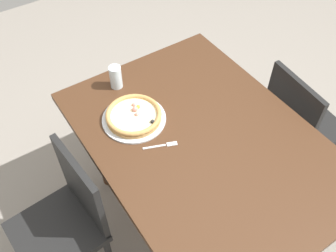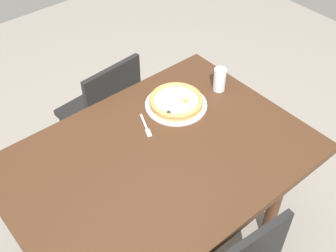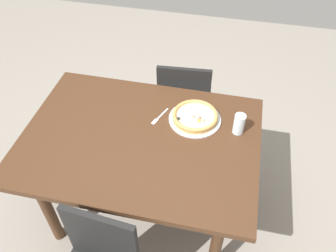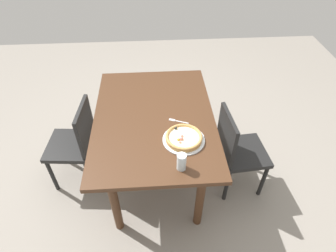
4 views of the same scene
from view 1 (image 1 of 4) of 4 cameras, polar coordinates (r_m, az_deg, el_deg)
name	(u,v)px [view 1 (image 1 of 4)]	position (r m, az deg, el deg)	size (l,w,h in m)	color
ground_plane	(195,215)	(2.45, 4.09, -13.42)	(6.00, 6.00, 0.00)	gray
dining_table	(202,151)	(1.88, 5.20, -3.88)	(1.38, 0.99, 0.78)	#472B19
chair_near	(67,220)	(1.96, -15.22, -13.70)	(0.43, 0.43, 0.87)	black
chair_far	(298,124)	(2.38, 19.27, 0.31)	(0.43, 0.43, 0.87)	black
plate	(134,119)	(1.87, -5.21, 1.11)	(0.32, 0.32, 0.01)	silver
pizza	(134,115)	(1.85, -5.25, 1.64)	(0.28, 0.28, 0.05)	tan
fork	(163,145)	(1.76, -0.75, -2.97)	(0.08, 0.16, 0.00)	silver
drinking_glass	(116,77)	(2.01, -7.99, 7.43)	(0.07, 0.07, 0.13)	silver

